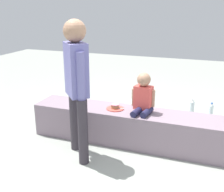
# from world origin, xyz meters

# --- Properties ---
(ground_plane) EXTENTS (12.00, 12.00, 0.00)m
(ground_plane) POSITION_xyz_m (0.00, 0.00, 0.00)
(ground_plane) COLOR #989D93
(concrete_ledge) EXTENTS (2.60, 0.45, 0.43)m
(concrete_ledge) POSITION_xyz_m (0.00, 0.00, 0.21)
(concrete_ledge) COLOR gray
(concrete_ledge) RESTS_ON ground_plane
(child_seated) EXTENTS (0.28, 0.33, 0.48)m
(child_seated) POSITION_xyz_m (0.10, 0.01, 0.64)
(child_seated) COLOR #222248
(child_seated) RESTS_ON concrete_ledge
(adult_standing) EXTENTS (0.35, 0.36, 1.54)m
(adult_standing) POSITION_xyz_m (-0.51, -0.52, 0.93)
(adult_standing) COLOR #342E36
(adult_standing) RESTS_ON ground_plane
(cake_plate) EXTENTS (0.22, 0.22, 0.07)m
(cake_plate) POSITION_xyz_m (-0.25, -0.01, 0.45)
(cake_plate) COLOR #E0594C
(cake_plate) RESTS_ON concrete_ledge
(gift_bag) EXTENTS (0.19, 0.12, 0.28)m
(gift_bag) POSITION_xyz_m (-0.48, 0.55, 0.13)
(gift_bag) COLOR #B259BF
(gift_bag) RESTS_ON ground_plane
(water_bottle_near_gift) EXTENTS (0.06, 0.06, 0.23)m
(water_bottle_near_gift) POSITION_xyz_m (0.90, 1.23, 0.11)
(water_bottle_near_gift) COLOR silver
(water_bottle_near_gift) RESTS_ON ground_plane
(water_bottle_far_side) EXTENTS (0.07, 0.07, 0.24)m
(water_bottle_far_side) POSITION_xyz_m (0.60, 1.30, 0.11)
(water_bottle_far_side) COLOR silver
(water_bottle_far_side) RESTS_ON ground_plane
(party_cup_red) EXTENTS (0.09, 0.09, 0.11)m
(party_cup_red) POSITION_xyz_m (-0.20, 0.41, 0.05)
(party_cup_red) COLOR red
(party_cup_red) RESTS_ON ground_plane
(cake_box_white) EXTENTS (0.36, 0.37, 0.14)m
(cake_box_white) POSITION_xyz_m (-0.31, 1.10, 0.07)
(cake_box_white) COLOR white
(cake_box_white) RESTS_ON ground_plane
(handbag_black_leather) EXTENTS (0.31, 0.11, 0.30)m
(handbag_black_leather) POSITION_xyz_m (0.18, 0.47, 0.10)
(handbag_black_leather) COLOR black
(handbag_black_leather) RESTS_ON ground_plane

